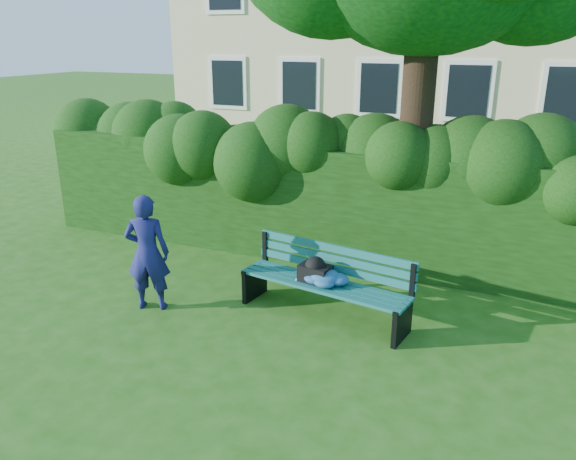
% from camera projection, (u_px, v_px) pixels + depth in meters
% --- Properties ---
extents(ground, '(80.00, 80.00, 0.00)m').
position_uv_depth(ground, '(270.00, 314.00, 7.22)').
color(ground, '#235911').
rests_on(ground, ground).
extents(hedge, '(10.00, 1.00, 1.80)m').
position_uv_depth(hedge, '(327.00, 202.00, 8.84)').
color(hedge, black).
rests_on(hedge, ground).
extents(park_bench, '(2.27, 0.92, 0.89)m').
position_uv_depth(park_bench, '(324.00, 279.00, 7.02)').
color(park_bench, '#115753').
rests_on(park_bench, ground).
extents(man_reading, '(0.65, 0.54, 1.54)m').
position_uv_depth(man_reading, '(147.00, 253.00, 7.15)').
color(man_reading, navy).
rests_on(man_reading, ground).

